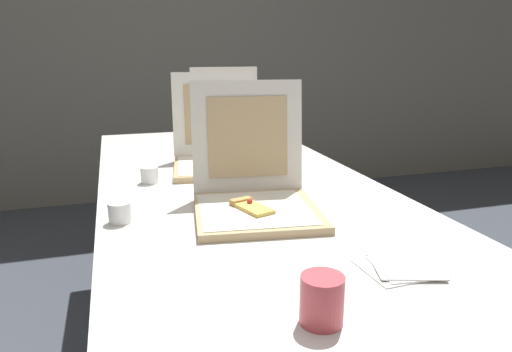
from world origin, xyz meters
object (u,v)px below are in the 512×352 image
(pizza_box_front, at_px, (255,194))
(pizza_box_back, at_px, (231,133))
(table, at_px, (237,194))
(cup_white_near_left, at_px, (120,212))
(cup_printed_front, at_px, (322,300))
(pizza_box_middle, at_px, (218,154))
(cup_white_mid, at_px, (149,175))
(napkin_pile, at_px, (402,267))

(pizza_box_front, bearing_deg, pizza_box_back, 87.92)
(table, bearing_deg, pizza_box_back, 77.78)
(pizza_box_back, relative_size, cup_white_near_left, 6.04)
(cup_printed_front, bearing_deg, table, 84.45)
(pizza_box_front, xyz_separation_m, pizza_box_middle, (0.01, 0.54, 0.00))
(cup_white_mid, distance_m, cup_printed_front, 0.99)
(napkin_pile, bearing_deg, cup_white_near_left, 140.78)
(table, distance_m, pizza_box_middle, 0.24)
(pizza_box_middle, bearing_deg, cup_white_near_left, -118.16)
(cup_white_near_left, distance_m, napkin_pile, 0.73)
(table, xyz_separation_m, napkin_pile, (0.16, -0.76, 0.05))
(cup_white_mid, height_order, cup_white_near_left, same)
(pizza_box_back, relative_size, cup_white_mid, 6.04)
(pizza_box_front, bearing_deg, cup_white_mid, 132.07)
(table, xyz_separation_m, pizza_box_front, (-0.03, -0.32, 0.10))
(cup_white_mid, bearing_deg, pizza_box_middle, 27.74)
(table, height_order, pizza_box_front, pizza_box_front)
(pizza_box_front, xyz_separation_m, cup_printed_front, (-0.05, -0.58, -0.01))
(pizza_box_back, distance_m, cup_printed_front, 1.56)
(pizza_box_middle, bearing_deg, cup_printed_front, -84.92)
(cup_white_near_left, distance_m, cup_printed_front, 0.68)
(cup_white_mid, distance_m, cup_white_near_left, 0.39)
(cup_printed_front, xyz_separation_m, napkin_pile, (0.25, 0.13, -0.04))
(napkin_pile, bearing_deg, pizza_box_front, 113.75)
(pizza_box_front, height_order, pizza_box_middle, pizza_box_front)
(cup_printed_front, distance_m, napkin_pile, 0.29)
(cup_white_near_left, bearing_deg, napkin_pile, -39.22)
(pizza_box_front, bearing_deg, cup_printed_front, -87.37)
(pizza_box_middle, bearing_deg, cup_white_mid, -143.71)
(table, relative_size, pizza_box_back, 5.94)
(cup_white_near_left, bearing_deg, pizza_box_front, -3.15)
(pizza_box_middle, distance_m, cup_white_near_left, 0.64)
(pizza_box_front, distance_m, cup_white_near_left, 0.37)
(napkin_pile, bearing_deg, table, 102.04)
(pizza_box_front, relative_size, cup_white_mid, 7.10)
(pizza_box_front, distance_m, cup_printed_front, 0.58)
(napkin_pile, bearing_deg, cup_printed_front, -151.67)
(cup_white_near_left, bearing_deg, pizza_box_middle, 53.29)
(table, distance_m, cup_white_mid, 0.31)
(table, distance_m, cup_white_near_left, 0.51)
(cup_white_mid, xyz_separation_m, cup_white_near_left, (-0.11, -0.37, 0.00))
(table, height_order, pizza_box_back, pizza_box_back)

